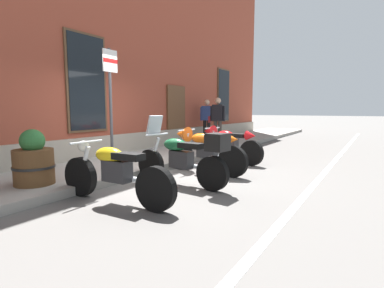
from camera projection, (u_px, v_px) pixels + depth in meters
ground_plane at (156, 173)px, 6.61m from camera, size 140.00×140.00×0.00m
sidewalk at (120, 165)px, 7.21m from camera, size 29.68×2.29×0.15m
lane_stripe at (305, 195)px, 4.90m from camera, size 29.68×0.12×0.01m
brick_pub_facade at (24, 24)px, 8.83m from camera, size 23.68×5.60×8.01m
motorcycle_yellow_naked at (114, 173)px, 4.45m from camera, size 0.62×2.19×0.93m
motorcycle_green_touring at (184, 157)px, 5.47m from camera, size 0.62×2.12×1.31m
motorcycle_orange_sport at (203, 148)px, 6.59m from camera, size 0.62×2.08×1.03m
motorcycle_red_sport at (226, 142)px, 7.95m from camera, size 0.66×2.09×0.99m
pedestrian_dark_jacket at (217, 118)px, 11.02m from camera, size 0.26×0.65×1.72m
pedestrian_blue_top at (207, 118)px, 12.10m from camera, size 0.24×0.66×1.68m
parking_sign at (111, 93)px, 5.97m from camera, size 0.36×0.07×2.49m
barrel_planter at (34, 162)px, 4.98m from camera, size 0.67×0.67×0.94m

